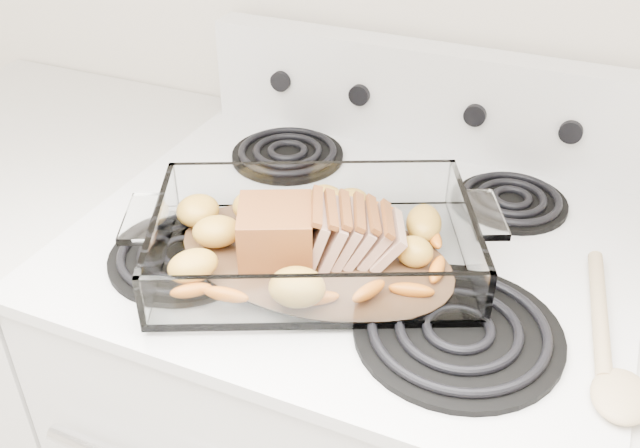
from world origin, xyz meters
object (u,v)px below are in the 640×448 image
at_px(pork_roast, 305,232).
at_px(counter_left, 60,341).
at_px(electric_range, 350,437).
at_px(baking_dish, 314,249).

bearing_deg(pork_roast, counter_left, -179.19).
relative_size(electric_range, pork_roast, 5.16).
bearing_deg(counter_left, electric_range, 0.10).
relative_size(counter_left, pork_roast, 4.30).
height_order(counter_left, baking_dish, baking_dish).
xyz_separation_m(counter_left, pork_roast, (0.63, -0.10, 0.52)).
height_order(baking_dish, pork_roast, pork_roast).
distance_m(baking_dish, pork_roast, 0.03).
bearing_deg(counter_left, baking_dish, -9.20).
bearing_deg(baking_dish, pork_roast, 155.11).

